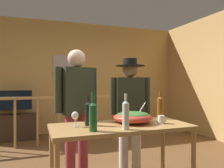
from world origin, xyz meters
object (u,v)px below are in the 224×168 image
salad_bowl (133,117)px  wine_glass (75,116)px  person_standing_right (130,105)px  wine_bottle_amber (160,107)px  stair_railing (60,113)px  wine_bottle_clear (126,114)px  framed_picture (64,68)px  flat_screen_tv (15,101)px  mug_white (161,120)px  wine_bottle_dark (88,113)px  serving_table (121,132)px  tv_console (15,127)px  person_standing_left (77,102)px  wine_bottle_green (93,116)px

salad_bowl → wine_glass: size_ratio=2.77×
person_standing_right → wine_bottle_amber: bearing=135.3°
stair_railing → wine_bottle_clear: bearing=-82.2°
wine_bottle_amber → framed_picture: bearing=104.8°
wine_glass → flat_screen_tv: bearing=105.3°
wine_bottle_clear → mug_white: size_ratio=3.15×
framed_picture → wine_glass: framed_picture is taller
wine_bottle_dark → stair_railing: bearing=91.2°
stair_railing → wine_bottle_dark: bearing=-88.8°
wine_bottle_dark → mug_white: 0.81m
serving_table → mug_white: size_ratio=13.45×
salad_bowl → person_standing_right: 0.59m
serving_table → person_standing_right: size_ratio=0.96×
wine_bottle_amber → person_standing_right: person_standing_right is taller
tv_console → salad_bowl: size_ratio=2.06×
salad_bowl → wine_bottle_dark: 0.51m
flat_screen_tv → person_standing_left: person_standing_left is taller
stair_railing → mug_white: bearing=-70.3°
serving_table → wine_bottle_dark: 0.42m
framed_picture → tv_console: bearing=-164.8°
serving_table → person_standing_left: 0.76m
framed_picture → stair_railing: size_ratio=0.19×
wine_glass → wine_bottle_amber: wine_bottle_amber is taller
wine_bottle_clear → person_standing_right: 0.93m
flat_screen_tv → salad_bowl: size_ratio=1.55×
tv_console → flat_screen_tv: 0.57m
flat_screen_tv → person_standing_left: bearing=-68.9°
flat_screen_tv → wine_bottle_clear: size_ratio=1.93×
wine_bottle_dark → wine_bottle_amber: (0.95, 0.11, 0.01)m
flat_screen_tv → wine_bottle_amber: size_ratio=1.94×
person_standing_left → salad_bowl: bearing=119.7°
person_standing_left → wine_bottle_clear: bearing=96.5°
flat_screen_tv → salad_bowl: (1.42, -2.84, 0.01)m
serving_table → salad_bowl: 0.23m
wine_bottle_amber → person_standing_left: 1.06m
wine_bottle_clear → wine_bottle_dark: 0.44m
tv_console → wine_bottle_green: wine_bottle_green is taller
salad_bowl → person_standing_left: (-0.53, 0.54, 0.13)m
serving_table → wine_bottle_dark: wine_bottle_dark is taller
stair_railing → framed_picture: bearing=78.2°
flat_screen_tv → wine_bottle_amber: wine_bottle_amber is taller
salad_bowl → wine_bottle_amber: wine_bottle_amber is taller
wine_glass → wine_bottle_green: 0.29m
framed_picture → wine_bottle_green: 3.47m
tv_console → person_standing_left: person_standing_left is taller
wine_bottle_clear → wine_bottle_amber: wine_bottle_clear is taller
serving_table → person_standing_left: size_ratio=0.91×
stair_railing → wine_bottle_dark: wine_bottle_dark is taller
framed_picture → wine_bottle_dark: bearing=-92.8°
stair_railing → wine_glass: size_ratio=20.67×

